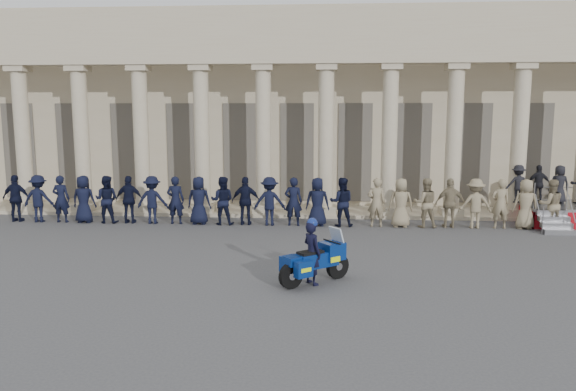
{
  "coord_description": "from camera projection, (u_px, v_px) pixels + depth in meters",
  "views": [
    {
      "loc": [
        1.37,
        -15.32,
        4.47
      ],
      "look_at": [
        0.06,
        3.32,
        1.6
      ],
      "focal_mm": 35.0,
      "sensor_mm": 36.0,
      "label": 1
    }
  ],
  "objects": [
    {
      "name": "reviewing_stand",
      "position": [
        568.0,
        191.0,
        22.22
      ],
      "size": [
        4.99,
        3.7,
        2.28
      ],
      "color": "gray",
      "rests_on": "ground"
    },
    {
      "name": "motorcycle",
      "position": [
        316.0,
        260.0,
        14.5
      ],
      "size": [
        1.82,
        1.6,
        1.4
      ],
      "rotation": [
        0.0,
        0.0,
        0.67
      ],
      "color": "black",
      "rests_on": "ground"
    },
    {
      "name": "ground",
      "position": [
        278.0,
        269.0,
        15.88
      ],
      "size": [
        90.0,
        90.0,
        0.0
      ],
      "primitive_type": "plane",
      "color": "#414143",
      "rests_on": "ground"
    },
    {
      "name": "building",
      "position": [
        302.0,
        108.0,
        29.73
      ],
      "size": [
        40.0,
        12.5,
        9.0
      ],
      "color": "tan",
      "rests_on": "ground"
    },
    {
      "name": "rider",
      "position": [
        312.0,
        251.0,
        14.39
      ],
      "size": [
        0.69,
        0.72,
        1.75
      ],
      "rotation": [
        0.0,
        0.0,
        2.25
      ],
      "color": "black",
      "rests_on": "ground"
    },
    {
      "name": "officer_rank",
      "position": [
        272.0,
        201.0,
        21.77
      ],
      "size": [
        21.85,
        0.72,
        1.89
      ],
      "color": "black",
      "rests_on": "ground"
    }
  ]
}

